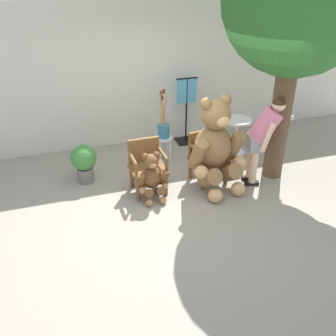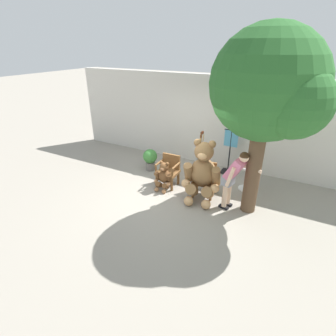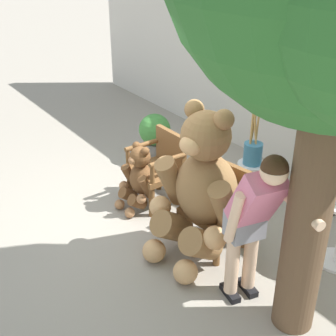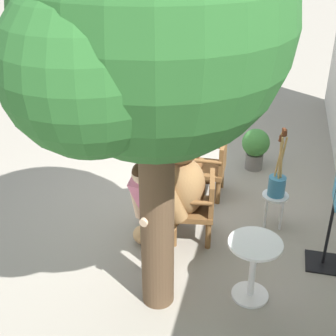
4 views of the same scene
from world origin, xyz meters
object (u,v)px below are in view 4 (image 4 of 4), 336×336
Objects in this scene: potted_plant at (255,146)px; clothing_display_stand at (333,213)px; wooden_chair_right at (197,205)px; brush_bucket at (277,182)px; white_stool at (275,202)px; round_side_table at (253,263)px; person_visitor at (152,206)px; wooden_chair_left at (211,166)px; teddy_bear_large at (176,182)px; patio_tree at (144,33)px; teddy_bear_small at (191,168)px.

clothing_display_stand is (2.20, 0.98, 0.32)m from potted_plant.
wooden_chair_right is 1.07m from brush_bucket.
round_side_table reaches higher than white_stool.
person_visitor reaches higher than clothing_display_stand.
wooden_chair_left is 0.55× the size of teddy_bear_large.
patio_tree is 2.95× the size of clothing_display_stand.
white_stool is 1.43m from round_side_table.
teddy_bear_small is at bearing -42.09° from potted_plant.
teddy_bear_large is (1.08, -0.27, 0.31)m from wooden_chair_left.
brush_bucket is (0.57, 0.94, 0.19)m from wooden_chair_left.
potted_plant is (-2.03, 0.84, -0.37)m from teddy_bear_large.
white_stool is (0.57, 1.22, -0.04)m from teddy_bear_small.
person_visitor is at bearing -45.07° from brush_bucket.
teddy_bear_large reaches higher than wooden_chair_right.
white_stool is at bearing 112.73° from teddy_bear_large.
patio_tree is (0.49, 0.10, 1.92)m from person_visitor.
wooden_chair_left is 1.19× the size of round_side_table.
brush_bucket is 0.92m from clothing_display_stand.
patio_tree is 2.99m from clothing_display_stand.
wooden_chair_right is at bearing -97.08° from clothing_display_stand.
person_visitor reaches higher than round_side_table.
teddy_bear_large reaches higher than round_side_table.
teddy_bear_large reaches higher than clothing_display_stand.
person_visitor is (0.79, -0.09, 0.14)m from teddy_bear_large.
white_stool is at bearing 117.27° from wooden_chair_right.
wooden_chair_right is 1.26× the size of potted_plant.
brush_bucket is at bearing 146.11° from patio_tree.
potted_plant is at bearing 165.82° from patio_tree.
teddy_bear_small is 2.25m from clothing_display_stand.
teddy_bear_large is at bearing -67.27° from white_stool.
clothing_display_stand is (-0.61, 1.91, -0.19)m from person_visitor.
white_stool is 0.30m from brush_bucket.
person_visitor is 2.24× the size of potted_plant.
wooden_chair_left is 0.57× the size of person_visitor.
white_stool is at bearing 134.89° from person_visitor.
clothing_display_stand is at bearing 42.35° from brush_bucket.
white_stool is at bearing 146.09° from patio_tree.
wooden_chair_right is at bearing -62.65° from brush_bucket.
wooden_chair_right is 0.57× the size of person_visitor.
teddy_bear_small is at bearing -178.95° from teddy_bear_large.
white_stool is 3.27m from patio_tree.
teddy_bear_small is at bearing -152.33° from round_side_table.
person_visitor is 1.98m from patio_tree.
teddy_bear_large is 3.42× the size of white_stool.
wooden_chair_left is at bearing 90.34° from teddy_bear_small.
wooden_chair_right is 1.10m from teddy_bear_small.
potted_plant is at bearing 161.64° from person_visitor.
potted_plant is at bearing 157.49° from teddy_bear_large.
person_visitor is 1.91m from white_stool.
teddy_bear_small is at bearing -124.20° from clothing_display_stand.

